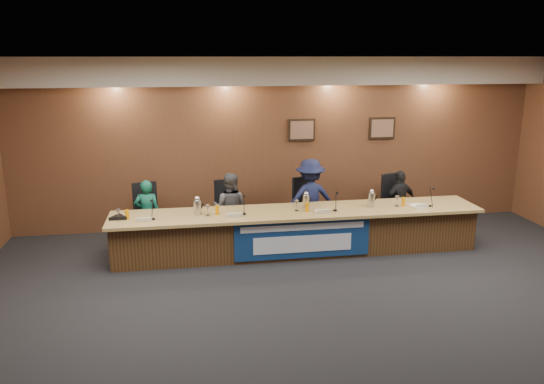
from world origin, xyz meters
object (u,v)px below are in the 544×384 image
at_px(office_chair_c, 309,211).
at_px(office_chair_d, 397,206).
at_px(carafe_left, 197,208).
at_px(office_chair_a, 148,218).
at_px(panelist_d, 400,202).
at_px(speakerphone, 118,217).
at_px(dais_body, 297,232).
at_px(office_chair_b, 230,214).
at_px(carafe_mid, 306,202).
at_px(panelist_c, 310,199).
at_px(banner, 303,239).
at_px(panelist_a, 147,214).
at_px(carafe_right, 371,200).
at_px(panelist_b, 230,208).

relative_size(office_chair_c, office_chair_d, 1.00).
bearing_deg(carafe_left, office_chair_a, 135.53).
bearing_deg(panelist_d, speakerphone, -7.81).
distance_m(dais_body, speakerphone, 2.90).
distance_m(office_chair_b, speakerphone, 2.01).
bearing_deg(carafe_mid, dais_body, -159.21).
relative_size(panelist_c, carafe_left, 6.02).
height_order(banner, office_chair_a, banner).
xyz_separation_m(panelist_c, carafe_mid, (-0.22, -0.63, 0.14)).
bearing_deg(panelist_a, carafe_right, 170.30).
height_order(panelist_b, panelist_d, panelist_b).
bearing_deg(speakerphone, carafe_mid, 2.14).
relative_size(dais_body, panelist_b, 4.77).
xyz_separation_m(panelist_a, panelist_c, (2.86, 0.00, 0.13)).
xyz_separation_m(panelist_d, office_chair_d, (0.00, 0.10, -0.11)).
bearing_deg(dais_body, office_chair_d, 20.82).
relative_size(office_chair_d, carafe_mid, 2.13).
bearing_deg(carafe_mid, carafe_right, -5.96).
bearing_deg(office_chair_b, banner, -59.08).
xyz_separation_m(office_chair_b, carafe_right, (2.32, -0.85, 0.39)).
height_order(office_chair_b, office_chair_c, same).
height_order(office_chair_b, speakerphone, speakerphone).
relative_size(panelist_c, office_chair_b, 3.03).
relative_size(banner, carafe_mid, 9.75).
relative_size(dais_body, panelist_c, 4.13).
xyz_separation_m(office_chair_a, carafe_left, (0.84, -0.82, 0.39)).
relative_size(carafe_left, carafe_mid, 1.07).
bearing_deg(dais_body, carafe_mid, 20.79).
xyz_separation_m(panelist_b, office_chair_b, (0.00, 0.10, -0.15)).
xyz_separation_m(banner, panelist_a, (-2.48, 1.11, 0.21)).
xyz_separation_m(office_chair_d, carafe_left, (-3.72, -0.82, 0.39)).
xyz_separation_m(dais_body, panelist_b, (-1.06, 0.69, 0.28)).
bearing_deg(office_chair_a, banner, -39.26).
xyz_separation_m(panelist_b, carafe_mid, (1.22, -0.63, 0.23)).
distance_m(carafe_left, carafe_mid, 1.80).
xyz_separation_m(panelist_b, panelist_c, (1.44, 0.00, 0.10)).
bearing_deg(panelist_b, office_chair_c, -157.01).
relative_size(panelist_a, speakerphone, 3.71).
xyz_separation_m(banner, office_chair_d, (2.08, 1.21, 0.10)).
height_order(panelist_d, speakerphone, panelist_d).
height_order(banner, panelist_a, panelist_a).
xyz_separation_m(panelist_a, office_chair_c, (2.86, 0.10, -0.11)).
relative_size(panelist_b, office_chair_b, 2.62).
distance_m(panelist_a, carafe_right, 3.82).
height_order(panelist_b, office_chair_c, panelist_b).
height_order(panelist_a, carafe_right, panelist_a).
bearing_deg(panelist_c, office_chair_a, -7.53).
bearing_deg(panelist_d, banner, 11.63).
bearing_deg(carafe_left, speakerphone, -179.04).
relative_size(dais_body, speakerphone, 18.75).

